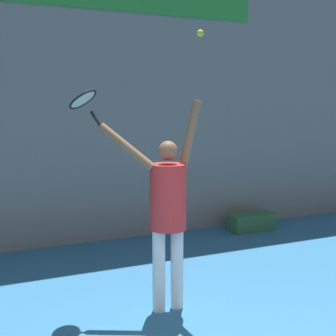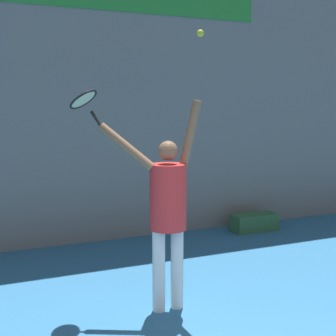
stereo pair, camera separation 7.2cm
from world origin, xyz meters
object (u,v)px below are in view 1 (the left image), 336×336
tennis_racket (84,101)px  tennis_ball (200,33)px  tennis_player (167,205)px  equipment_bag (251,222)px

tennis_racket → tennis_ball: 1.33m
tennis_player → equipment_bag: (2.57, 2.25, -0.95)m
tennis_player → tennis_ball: (0.31, -0.10, 1.69)m
tennis_racket → tennis_player: bearing=-33.2°
tennis_ball → equipment_bag: size_ratio=0.09×
tennis_racket → tennis_ball: bearing=-29.0°
tennis_racket → equipment_bag: tennis_racket is taller
tennis_player → tennis_racket: bearing=146.8°
tennis_player → equipment_bag: size_ratio=2.72×
tennis_player → tennis_racket: (-0.71, 0.46, 1.04)m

